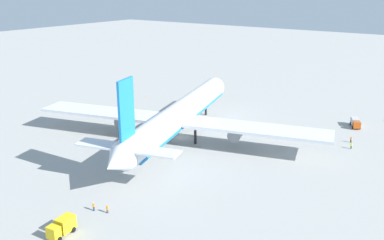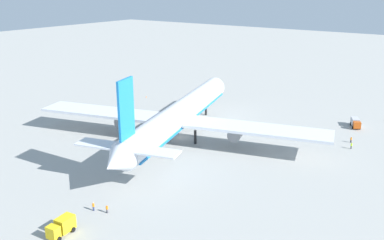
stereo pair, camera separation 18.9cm
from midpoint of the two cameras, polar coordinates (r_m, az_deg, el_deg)
ground_plane at (r=116.93m, az=-1.46°, el=-2.38°), size 600.00×600.00×0.00m
airliner at (r=113.59m, az=-1.75°, el=0.67°), size 75.57×79.80×22.86m
service_truck_0 at (r=76.41m, az=-17.20°, el=-13.61°), size 5.30×2.84×2.91m
service_truck_2 at (r=134.16m, az=21.35°, el=-0.33°), size 6.19×4.32×2.47m
ground_worker_0 at (r=82.45m, az=-13.17°, el=-11.34°), size 0.54×0.54×1.75m
ground_worker_1 at (r=116.22m, az=20.85°, el=-3.28°), size 0.54×0.54×1.71m
ground_worker_2 at (r=120.80m, az=20.82°, el=-2.51°), size 0.52×0.52×1.62m
ground_worker_3 at (r=81.20m, az=-11.40°, el=-11.75°), size 0.56×0.56×1.63m
traffic_cone_0 at (r=154.60m, az=-8.55°, el=2.60°), size 0.36×0.36×0.55m
traffic_cone_1 at (r=159.39m, az=-6.19°, el=3.16°), size 0.36×0.36×0.55m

